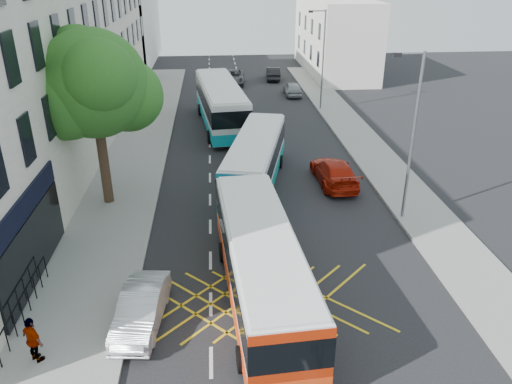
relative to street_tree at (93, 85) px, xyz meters
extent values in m
cube|color=gray|center=(0.01, 0.03, -6.22)|extent=(5.00, 70.00, 0.15)
cube|color=gray|center=(16.01, 0.03, -6.22)|extent=(3.00, 70.00, 0.15)
cube|color=beige|center=(-5.49, 9.53, 0.21)|extent=(8.00, 45.00, 13.00)
cube|color=black|center=(-1.44, -6.97, -2.89)|extent=(0.12, 7.00, 0.90)
cube|color=black|center=(-1.44, -6.97, -4.69)|extent=(0.12, 7.00, 2.60)
cube|color=silver|center=(-5.49, 40.03, -1.29)|extent=(8.00, 20.00, 10.00)
cube|color=silver|center=(19.51, 33.03, -2.29)|extent=(6.00, 18.00, 8.00)
cylinder|color=#382619|center=(0.01, 0.03, -3.94)|extent=(0.50, 0.50, 4.40)
sphere|color=#1D5518|center=(0.01, 0.03, 0.06)|extent=(5.20, 5.20, 5.20)
sphere|color=#1D5518|center=(1.41, 0.83, -0.74)|extent=(3.60, 3.60, 3.60)
sphere|color=#1D5518|center=(-1.19, -0.57, -0.54)|extent=(3.80, 3.80, 3.80)
sphere|color=#1D5518|center=(0.61, -1.27, 0.66)|extent=(3.40, 3.40, 3.40)
sphere|color=#1D5518|center=(-0.79, 1.13, 1.06)|extent=(3.20, 3.20, 3.20)
cylinder|color=slate|center=(14.81, -2.97, -2.14)|extent=(0.14, 0.14, 8.00)
cylinder|color=slate|center=(14.21, -2.97, 1.76)|extent=(1.20, 0.10, 0.10)
cube|color=black|center=(13.61, -2.97, 1.71)|extent=(0.35, 0.15, 0.18)
cylinder|color=slate|center=(14.81, 17.03, -2.14)|extent=(0.14, 0.14, 8.00)
cylinder|color=slate|center=(14.21, 17.03, 1.76)|extent=(1.20, 0.10, 0.10)
cube|color=black|center=(13.61, 17.03, 1.71)|extent=(0.35, 0.15, 0.18)
cube|color=silver|center=(7.21, -8.79, -4.71)|extent=(3.04, 10.54, 2.51)
cube|color=silver|center=(7.21, -8.79, -3.41)|extent=(2.84, 10.32, 0.11)
cube|color=black|center=(7.21, -8.79, -4.35)|extent=(3.11, 10.61, 1.04)
cube|color=#F34314|center=(7.21, -8.79, -5.58)|extent=(3.10, 10.60, 0.71)
cube|color=#AF2509|center=(7.55, -13.95, -4.68)|extent=(2.41, 0.26, 2.37)
cube|color=#FF0C0C|center=(8.48, -13.90, -5.35)|extent=(0.25, 0.08, 0.25)
cylinder|color=black|center=(5.84, -6.03, -5.87)|extent=(0.32, 0.87, 0.85)
cylinder|color=black|center=(8.20, -5.88, -5.87)|extent=(0.32, 0.87, 0.85)
cylinder|color=black|center=(6.26, -12.36, -5.87)|extent=(0.32, 0.87, 0.85)
cylinder|color=black|center=(8.62, -12.21, -5.87)|extent=(0.32, 0.87, 0.85)
cube|color=silver|center=(7.92, 1.87, -4.78)|extent=(4.49, 10.17, 2.39)
cube|color=silver|center=(7.92, 1.87, -3.54)|extent=(4.27, 9.93, 0.11)
cube|color=black|center=(7.92, 1.87, -4.44)|extent=(4.56, 10.24, 0.99)
cube|color=#0B9384|center=(7.92, 1.87, -5.62)|extent=(4.55, 10.23, 0.68)
cube|color=#0D76A4|center=(6.78, -2.92, -4.76)|extent=(2.25, 0.63, 2.25)
cube|color=#FF0C0C|center=(5.93, -2.73, -5.39)|extent=(0.26, 0.12, 0.25)
cube|color=#FF0C0C|center=(7.63, -3.13, -5.39)|extent=(0.26, 0.12, 0.25)
cylinder|color=black|center=(7.45, 4.76, -5.89)|extent=(0.43, 0.85, 0.81)
cylinder|color=black|center=(9.65, 4.24, -5.89)|extent=(0.43, 0.85, 0.81)
cylinder|color=black|center=(6.06, -1.11, -5.89)|extent=(0.43, 0.85, 0.81)
cylinder|color=black|center=(8.25, -1.63, -5.89)|extent=(0.43, 0.85, 0.81)
cube|color=silver|center=(6.22, 13.18, -4.51)|extent=(3.92, 11.93, 2.82)
cube|color=silver|center=(6.22, 13.18, -3.05)|extent=(3.68, 11.67, 0.13)
cube|color=black|center=(6.22, 13.18, -4.11)|extent=(3.99, 12.00, 1.17)
cube|color=#0E9BAE|center=(6.22, 13.18, -5.49)|extent=(3.98, 11.99, 0.80)
cube|color=silver|center=(6.86, 7.39, -4.48)|extent=(2.70, 0.39, 2.66)
cube|color=#FF0C0C|center=(5.78, 7.27, -5.23)|extent=(0.26, 0.09, 0.25)
cube|color=#FF0C0C|center=(7.93, 7.50, -5.23)|extent=(0.26, 0.09, 0.25)
cylinder|color=black|center=(4.55, 16.21, -5.81)|extent=(0.40, 0.98, 0.96)
cylinder|color=black|center=(7.20, 16.50, -5.81)|extent=(0.40, 0.98, 0.96)
cylinder|color=black|center=(5.33, 9.12, -5.81)|extent=(0.40, 0.98, 0.96)
cylinder|color=black|center=(7.98, 9.41, -5.81)|extent=(0.40, 0.98, 0.96)
imported|color=#B8B9C1|center=(2.91, -9.86, -5.64)|extent=(1.83, 4.11, 1.31)
imported|color=#A71807|center=(12.42, 1.61, -5.58)|extent=(2.18, 4.97, 1.42)
imported|color=#42434A|center=(7.77, 27.67, -5.61)|extent=(2.57, 5.06, 1.37)
imported|color=#989A9F|center=(13.19, 22.24, -5.66)|extent=(1.57, 3.76, 1.27)
imported|color=black|center=(12.15, 29.34, -5.63)|extent=(1.68, 4.13, 1.33)
imported|color=gray|center=(-0.17, -11.55, -5.33)|extent=(0.99, 0.91, 1.63)
camera|label=1|loc=(5.70, -24.19, 5.38)|focal=35.00mm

